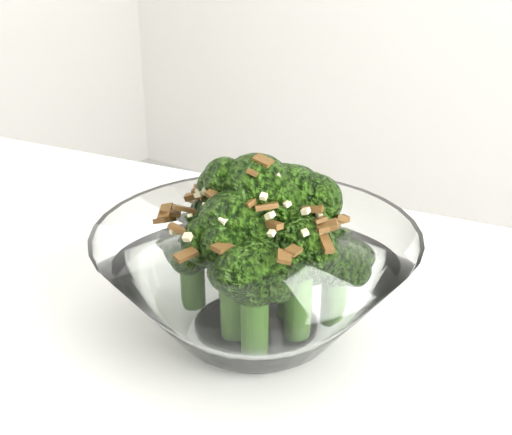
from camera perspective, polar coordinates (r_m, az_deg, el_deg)
The scene contains 1 object.
broccoli_dish at distance 0.52m, azimuth 0.08°, elevation -4.17°, with size 0.24×0.24×0.15m.
Camera 1 is at (0.43, -0.37, 1.06)m, focal length 50.00 mm.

